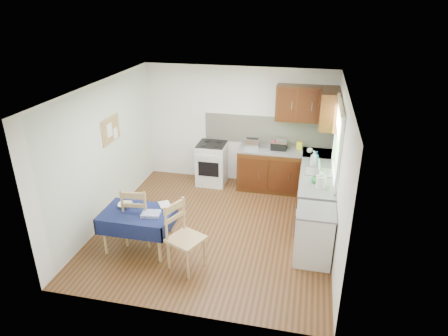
% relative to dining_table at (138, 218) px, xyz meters
% --- Properties ---
extents(floor, '(4.20, 4.20, 0.00)m').
position_rel_dining_table_xyz_m(floor, '(1.06, 0.83, -0.56)').
color(floor, '#452A12').
rests_on(floor, ground).
extents(ceiling, '(4.00, 4.20, 0.02)m').
position_rel_dining_table_xyz_m(ceiling, '(1.06, 0.83, 1.94)').
color(ceiling, silver).
rests_on(ceiling, wall_back).
extents(wall_back, '(4.00, 0.02, 2.50)m').
position_rel_dining_table_xyz_m(wall_back, '(1.06, 2.93, 0.69)').
color(wall_back, white).
rests_on(wall_back, ground).
extents(wall_front, '(4.00, 0.02, 2.50)m').
position_rel_dining_table_xyz_m(wall_front, '(1.06, -1.27, 0.69)').
color(wall_front, white).
rests_on(wall_front, ground).
extents(wall_left, '(0.02, 4.20, 2.50)m').
position_rel_dining_table_xyz_m(wall_left, '(-0.94, 0.83, 0.69)').
color(wall_left, silver).
rests_on(wall_left, ground).
extents(wall_right, '(0.02, 4.20, 2.50)m').
position_rel_dining_table_xyz_m(wall_right, '(3.06, 0.83, 0.69)').
color(wall_right, white).
rests_on(wall_right, ground).
extents(base_cabinets, '(1.90, 2.30, 0.86)m').
position_rel_dining_table_xyz_m(base_cabinets, '(2.42, 2.08, -0.13)').
color(base_cabinets, '#321708').
rests_on(base_cabinets, ground).
extents(worktop_back, '(1.90, 0.60, 0.04)m').
position_rel_dining_table_xyz_m(worktop_back, '(2.11, 2.63, 0.32)').
color(worktop_back, slate).
rests_on(worktop_back, base_cabinets).
extents(worktop_right, '(0.60, 1.70, 0.04)m').
position_rel_dining_table_xyz_m(worktop_right, '(2.76, 1.48, 0.32)').
color(worktop_right, slate).
rests_on(worktop_right, base_cabinets).
extents(worktop_corner, '(0.60, 0.60, 0.04)m').
position_rel_dining_table_xyz_m(worktop_corner, '(2.76, 2.63, 0.32)').
color(worktop_corner, slate).
rests_on(worktop_corner, base_cabinets).
extents(splashback, '(2.70, 0.02, 0.60)m').
position_rel_dining_table_xyz_m(splashback, '(1.71, 2.91, 0.64)').
color(splashback, beige).
rests_on(splashback, wall_back).
extents(upper_cabinets, '(1.20, 0.85, 0.70)m').
position_rel_dining_table_xyz_m(upper_cabinets, '(2.58, 2.63, 1.29)').
color(upper_cabinets, '#321708').
rests_on(upper_cabinets, wall_back).
extents(stove, '(0.60, 0.61, 0.92)m').
position_rel_dining_table_xyz_m(stove, '(0.56, 2.63, -0.10)').
color(stove, silver).
rests_on(stove, ground).
extents(window, '(0.04, 1.48, 1.26)m').
position_rel_dining_table_xyz_m(window, '(3.03, 1.53, 1.09)').
color(window, '#265021').
rests_on(window, wall_right).
extents(fridge, '(0.58, 0.60, 0.89)m').
position_rel_dining_table_xyz_m(fridge, '(2.76, 0.28, -0.12)').
color(fridge, silver).
rests_on(fridge, ground).
extents(corkboard, '(0.04, 0.62, 0.47)m').
position_rel_dining_table_xyz_m(corkboard, '(-0.91, 1.13, 1.04)').
color(corkboard, tan).
rests_on(corkboard, wall_left).
extents(dining_table, '(1.11, 0.75, 0.67)m').
position_rel_dining_table_xyz_m(dining_table, '(0.00, 0.00, 0.00)').
color(dining_table, '#101341').
rests_on(dining_table, ground).
extents(chair_far, '(0.51, 0.51, 1.03)m').
position_rel_dining_table_xyz_m(chair_far, '(-0.06, 0.14, -0.02)').
color(chair_far, tan).
rests_on(chair_far, ground).
extents(chair_near, '(0.62, 0.62, 1.06)m').
position_rel_dining_table_xyz_m(chair_near, '(0.86, -0.30, -0.00)').
color(chair_near, tan).
rests_on(chair_near, ground).
extents(toaster, '(0.29, 0.18, 0.22)m').
position_rel_dining_table_xyz_m(toaster, '(1.43, 2.61, 0.44)').
color(toaster, silver).
rests_on(toaster, worktop_back).
extents(sandwich_press, '(0.32, 0.28, 0.19)m').
position_rel_dining_table_xyz_m(sandwich_press, '(1.97, 2.65, 0.43)').
color(sandwich_press, black).
rests_on(sandwich_press, worktop_back).
extents(sauce_bottle, '(0.05, 0.05, 0.22)m').
position_rel_dining_table_xyz_m(sauce_bottle, '(1.90, 2.57, 0.45)').
color(sauce_bottle, red).
rests_on(sauce_bottle, worktop_back).
extents(yellow_packet, '(0.12, 0.09, 0.15)m').
position_rel_dining_table_xyz_m(yellow_packet, '(2.38, 2.74, 0.41)').
color(yellow_packet, yellow).
rests_on(yellow_packet, worktop_back).
extents(dish_rack, '(0.46, 0.35, 0.22)m').
position_rel_dining_table_xyz_m(dish_rack, '(2.78, 1.63, 0.36)').
color(dish_rack, gray).
rests_on(dish_rack, worktop_right).
extents(kettle, '(0.16, 0.16, 0.27)m').
position_rel_dining_table_xyz_m(kettle, '(2.81, 1.04, 0.46)').
color(kettle, silver).
rests_on(kettle, worktop_right).
extents(cup, '(0.13, 0.13, 0.09)m').
position_rel_dining_table_xyz_m(cup, '(2.60, 2.58, 0.38)').
color(cup, white).
rests_on(cup, worktop_back).
extents(soap_bottle_a, '(0.15, 0.15, 0.30)m').
position_rel_dining_table_xyz_m(soap_bottle_a, '(2.67, 1.91, 0.48)').
color(soap_bottle_a, silver).
rests_on(soap_bottle_a, worktop_right).
extents(soap_bottle_b, '(0.11, 0.11, 0.19)m').
position_rel_dining_table_xyz_m(soap_bottle_b, '(2.71, 2.17, 0.43)').
color(soap_bottle_b, '#2279C7').
rests_on(soap_bottle_b, worktop_right).
extents(soap_bottle_c, '(0.12, 0.12, 0.15)m').
position_rel_dining_table_xyz_m(soap_bottle_c, '(2.71, 1.19, 0.41)').
color(soap_bottle_c, '#227E36').
rests_on(soap_bottle_c, worktop_right).
extents(plate_bowl, '(0.26, 0.26, 0.06)m').
position_rel_dining_table_xyz_m(plate_bowl, '(-0.26, 0.12, 0.13)').
color(plate_bowl, beige).
rests_on(plate_bowl, dining_table).
extents(book, '(0.27, 0.29, 0.02)m').
position_rel_dining_table_xyz_m(book, '(0.28, 0.26, 0.11)').
color(book, white).
rests_on(book, dining_table).
extents(spice_jar, '(0.04, 0.04, 0.08)m').
position_rel_dining_table_xyz_m(spice_jar, '(-0.03, 0.12, 0.15)').
color(spice_jar, '#279027').
rests_on(spice_jar, dining_table).
extents(tea_towel, '(0.31, 0.26, 0.05)m').
position_rel_dining_table_xyz_m(tea_towel, '(0.26, -0.05, 0.13)').
color(tea_towel, '#293D99').
rests_on(tea_towel, dining_table).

